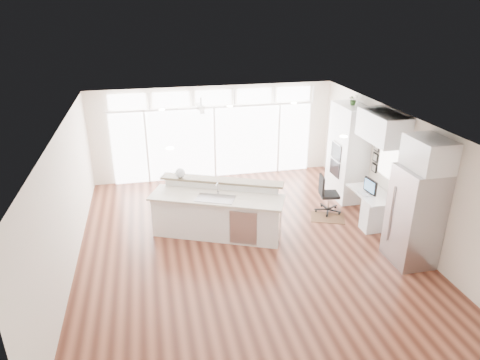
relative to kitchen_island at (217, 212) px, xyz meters
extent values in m
cube|color=#472016|center=(0.52, -0.49, -0.59)|extent=(7.00, 8.00, 0.02)
cube|color=white|center=(0.52, -0.49, 2.12)|extent=(7.00, 8.00, 0.02)
cube|color=silver|center=(0.52, 3.51, 0.77)|extent=(7.00, 0.04, 2.70)
cube|color=silver|center=(0.52, -4.49, 0.77)|extent=(7.00, 0.04, 2.70)
cube|color=silver|center=(-2.98, -0.49, 0.77)|extent=(0.04, 8.00, 2.70)
cube|color=silver|center=(4.02, -0.49, 0.77)|extent=(0.04, 8.00, 2.70)
cube|color=white|center=(0.52, 3.45, 0.47)|extent=(5.80, 0.06, 2.08)
cube|color=white|center=(0.52, 3.45, 1.80)|extent=(5.90, 0.06, 0.40)
cube|color=white|center=(3.98, -0.19, 0.97)|extent=(0.04, 0.85, 0.85)
cube|color=white|center=(0.02, 2.31, 1.90)|extent=(1.16, 1.16, 0.32)
cube|color=white|center=(0.52, -0.29, 2.10)|extent=(3.40, 3.00, 0.02)
cube|color=white|center=(3.69, 1.31, 0.67)|extent=(0.64, 1.20, 2.50)
cube|color=white|center=(3.65, -0.19, -0.20)|extent=(0.72, 1.30, 0.76)
cube|color=white|center=(3.69, -0.19, 1.77)|extent=(0.64, 1.30, 0.64)
cube|color=#A3A3A8|center=(3.63, -1.84, 0.42)|extent=(0.76, 0.90, 2.00)
cube|color=white|center=(3.69, -1.84, 1.72)|extent=(0.64, 0.90, 0.60)
cube|color=black|center=(3.98, 0.43, 0.82)|extent=(0.06, 0.22, 0.80)
cube|color=white|center=(0.00, 0.00, 0.00)|extent=(3.13, 2.19, 1.17)
cube|color=#351E10|center=(2.77, 0.22, -0.58)|extent=(0.96, 0.83, 0.01)
cube|color=black|center=(2.90, 0.52, -0.10)|extent=(0.57, 0.54, 0.97)
sphere|color=silver|center=(-0.71, 0.75, 0.70)|extent=(0.30, 0.30, 0.23)
cube|color=black|center=(3.57, -0.19, 0.37)|extent=(0.12, 0.46, 0.38)
cube|color=silver|center=(3.40, -0.19, 0.18)|extent=(0.12, 0.31, 0.02)
imported|color=#315625|center=(3.69, 1.31, 2.02)|extent=(0.28, 0.30, 0.21)
camera|label=1|loc=(-1.31, -8.36, 4.35)|focal=32.00mm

